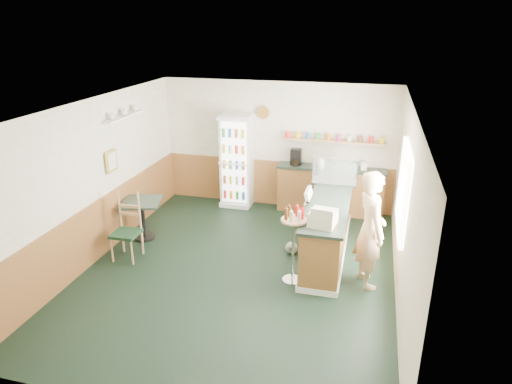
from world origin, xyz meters
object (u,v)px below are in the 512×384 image
(cafe_chair, at_px, (128,224))
(cash_register, at_px, (323,218))
(display_case, at_px, (335,172))
(condiment_stand, at_px, (293,235))
(shopkeeper, at_px, (370,230))
(cafe_table, at_px, (142,212))
(drinks_fridge, at_px, (237,161))

(cafe_chair, bearing_deg, cash_register, -1.86)
(display_case, bearing_deg, condiment_stand, -102.68)
(cash_register, height_order, shopkeeper, shopkeeper)
(shopkeeper, bearing_deg, cafe_table, 60.50)
(condiment_stand, distance_m, cafe_table, 3.08)
(condiment_stand, bearing_deg, cafe_chair, 177.97)
(cafe_table, xyz_separation_m, cafe_chair, (0.08, -0.67, 0.08))
(condiment_stand, relative_size, cafe_chair, 1.06)
(cash_register, bearing_deg, cafe_table, 176.47)
(display_case, distance_m, cafe_chair, 3.83)
(display_case, xyz_separation_m, cafe_table, (-3.40, -1.14, -0.71))
(cash_register, bearing_deg, shopkeeper, 23.21)
(drinks_fridge, height_order, condiment_stand, drinks_fridge)
(cash_register, distance_m, condiment_stand, 0.53)
(drinks_fridge, relative_size, cash_register, 5.07)
(display_case, height_order, cafe_table, display_case)
(drinks_fridge, distance_m, display_case, 2.38)
(drinks_fridge, height_order, display_case, drinks_fridge)
(cash_register, relative_size, cafe_table, 0.47)
(display_case, distance_m, cash_register, 1.88)
(shopkeeper, relative_size, condiment_stand, 1.49)
(condiment_stand, bearing_deg, shopkeeper, 10.71)
(display_case, bearing_deg, cafe_table, -161.53)
(condiment_stand, bearing_deg, display_case, 77.32)
(cafe_chair, bearing_deg, condiment_stand, -2.69)
(cash_register, height_order, condiment_stand, condiment_stand)
(drinks_fridge, distance_m, condiment_stand, 3.33)
(cash_register, relative_size, condiment_stand, 0.32)
(shopkeeper, height_order, cafe_table, shopkeeper)
(drinks_fridge, relative_size, cafe_table, 2.37)
(shopkeeper, xyz_separation_m, cafe_chair, (-4.02, -0.11, -0.32))
(display_case, relative_size, cash_register, 2.05)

